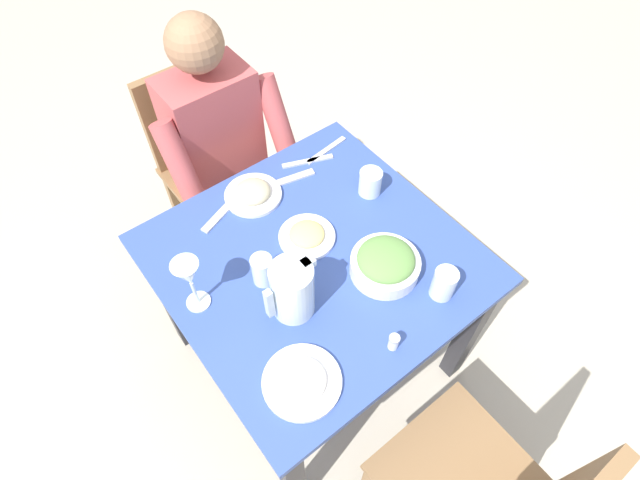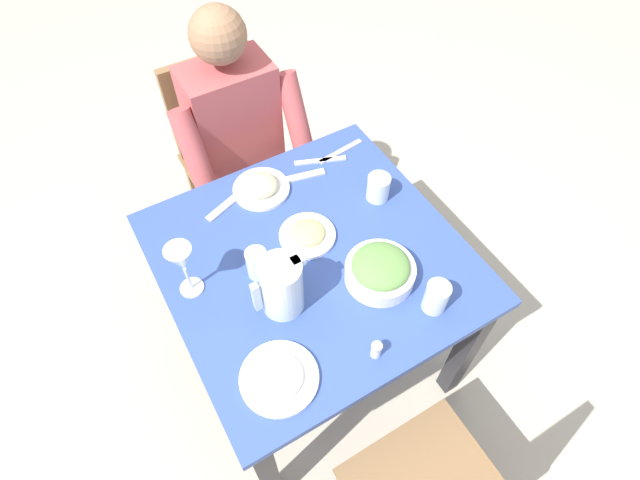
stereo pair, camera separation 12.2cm
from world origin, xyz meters
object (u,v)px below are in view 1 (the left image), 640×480
object	(u,v)px
water_glass_far_right	(262,270)
plate_beans	(253,193)
chair_near	(209,157)
wine_glass	(188,276)
plate_yoghurt	(302,381)
dining_table	(315,277)
water_pitcher	(292,290)
diner_near	(230,159)
plate_fries	(307,235)
salt_shaker	(394,342)
water_glass_near_right	(444,284)
water_glass_center	(370,182)
salad_bowl	(385,263)

from	to	relation	value
water_glass_far_right	plate_beans	bearing A→B (deg)	-117.86
chair_near	water_glass_far_right	size ratio (longest dim) A/B	8.57
plate_beans	wine_glass	size ratio (longest dim) A/B	0.98
plate_yoghurt	wine_glass	xyz separation A→B (m)	(0.09, -0.37, 0.13)
dining_table	plate_yoghurt	size ratio (longest dim) A/B	4.26
water_pitcher	water_glass_far_right	size ratio (longest dim) A/B	1.87
diner_near	plate_fries	bearing A→B (deg)	87.52
water_pitcher	salt_shaker	xyz separation A→B (m)	(-0.14, 0.26, -0.07)
dining_table	water_glass_far_right	xyz separation A→B (m)	(0.17, -0.03, 0.17)
water_glass_near_right	salt_shaker	distance (m)	0.23
diner_near	water_glass_near_right	xyz separation A→B (m)	(-0.17, 0.91, 0.12)
water_glass_far_right	water_glass_center	size ratio (longest dim) A/B	1.14
plate_fries	water_glass_near_right	bearing A→B (deg)	115.41
plate_fries	water_glass_far_right	bearing A→B (deg)	12.72
salad_bowl	plate_fries	distance (m)	0.26
water_pitcher	water_glass_center	bearing A→B (deg)	-156.39
diner_near	plate_beans	world-z (taller)	diner_near
diner_near	plate_fries	xyz separation A→B (m)	(0.02, 0.52, 0.08)
chair_near	salt_shaker	world-z (taller)	chair_near
chair_near	water_glass_near_right	bearing A→B (deg)	98.46
water_glass_near_right	plate_yoghurt	bearing A→B (deg)	-3.63
water_pitcher	plate_yoghurt	bearing A→B (deg)	59.52
water_glass_near_right	salad_bowl	bearing A→B (deg)	-63.24
dining_table	wine_glass	world-z (taller)	wine_glass
dining_table	wine_glass	bearing A→B (deg)	-12.20
plate_yoghurt	wine_glass	bearing A→B (deg)	-76.02
chair_near	plate_beans	xyz separation A→B (m)	(0.06, 0.47, 0.23)
water_glass_far_right	wine_glass	distance (m)	0.22
plate_fries	salad_bowl	bearing A→B (deg)	114.50
salad_bowl	water_glass_far_right	xyz separation A→B (m)	(0.30, -0.20, 0.01)
plate_beans	salt_shaker	distance (m)	0.69
plate_beans	water_glass_far_right	size ratio (longest dim) A/B	1.88
chair_near	dining_table	bearing A→B (deg)	86.69
water_glass_far_right	salad_bowl	bearing A→B (deg)	146.92
dining_table	wine_glass	distance (m)	0.45
water_glass_near_right	water_pitcher	bearing A→B (deg)	-31.35
salad_bowl	salt_shaker	xyz separation A→B (m)	(0.15, 0.20, -0.01)
salt_shaker	wine_glass	bearing A→B (deg)	-51.81
salt_shaker	salad_bowl	bearing A→B (deg)	-126.61
plate_beans	water_glass_far_right	world-z (taller)	water_glass_far_right
dining_table	plate_fries	distance (m)	0.15
dining_table	plate_beans	distance (m)	0.35
dining_table	diner_near	distance (m)	0.59
salad_bowl	plate_beans	bearing A→B (deg)	-73.35
plate_yoghurt	water_glass_near_right	world-z (taller)	water_glass_near_right
salad_bowl	plate_beans	xyz separation A→B (m)	(0.15, -0.49, -0.02)
diner_near	salt_shaker	world-z (taller)	diner_near
chair_near	water_glass_near_right	size ratio (longest dim) A/B	8.54
plate_beans	water_glass_near_right	xyz separation A→B (m)	(-0.23, 0.65, 0.03)
wine_glass	salt_shaker	bearing A→B (deg)	128.19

